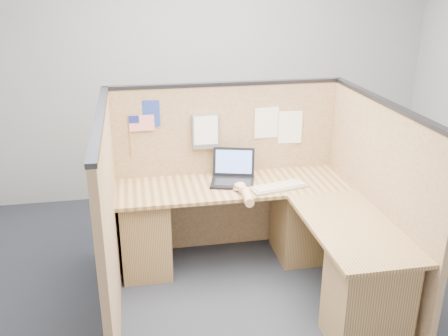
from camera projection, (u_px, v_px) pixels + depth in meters
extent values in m
plane|color=black|center=(250.00, 306.00, 3.82)|extent=(5.00, 5.00, 0.00)
plane|color=#9A9D9F|center=(205.00, 71.00, 5.38)|extent=(5.00, 0.00, 5.00)
cube|color=brown|center=(226.00, 169.00, 4.47)|extent=(2.05, 0.05, 1.50)
cube|color=#232328|center=(226.00, 84.00, 4.19)|extent=(2.05, 0.06, 0.03)
cube|color=brown|center=(109.00, 224.00, 3.47)|extent=(0.05, 1.80, 1.50)
cube|color=#232328|center=(100.00, 117.00, 3.19)|extent=(0.06, 1.80, 0.03)
cube|color=brown|center=(377.00, 202.00, 3.81)|extent=(0.05, 1.80, 1.50)
cube|color=#232328|center=(388.00, 104.00, 3.54)|extent=(0.06, 1.80, 0.03)
cube|color=brown|center=(233.00, 186.00, 4.18)|extent=(1.95, 0.60, 0.03)
cube|color=brown|center=(353.00, 227.00, 3.49)|extent=(0.60, 1.15, 0.03)
cube|color=brown|center=(146.00, 233.00, 4.18)|extent=(0.40, 0.50, 0.70)
cube|color=brown|center=(299.00, 219.00, 4.41)|extent=(0.40, 0.50, 0.70)
cube|color=brown|center=(368.00, 298.00, 3.33)|extent=(0.50, 0.40, 0.70)
cube|color=black|center=(232.00, 183.00, 4.18)|extent=(0.41, 0.35, 0.02)
cube|color=black|center=(229.00, 162.00, 4.29)|extent=(0.36, 0.17, 0.24)
cube|color=#4967AE|center=(229.00, 162.00, 4.28)|extent=(0.31, 0.13, 0.19)
cube|color=gray|center=(279.00, 187.00, 4.09)|extent=(0.50, 0.26, 0.02)
cube|color=silver|center=(279.00, 186.00, 4.08)|extent=(0.45, 0.22, 0.01)
ellipsoid|color=silver|center=(240.00, 188.00, 4.04)|extent=(0.12, 0.09, 0.04)
ellipsoid|color=tan|center=(240.00, 186.00, 4.03)|extent=(0.09, 0.11, 0.05)
cylinder|color=tan|center=(242.00, 190.00, 3.99)|extent=(0.06, 0.05, 0.06)
cylinder|color=tan|center=(248.00, 197.00, 3.86)|extent=(0.10, 0.27, 0.08)
cube|color=navy|center=(150.00, 114.00, 4.13)|extent=(0.17, 0.03, 0.22)
cylinder|color=olive|center=(130.00, 137.00, 4.16)|extent=(0.01, 0.01, 0.36)
cube|color=red|center=(142.00, 123.00, 4.13)|extent=(0.21, 0.00, 0.14)
cube|color=navy|center=(134.00, 119.00, 4.11)|extent=(0.08, 0.00, 0.06)
cube|color=slate|center=(205.00, 132.00, 4.25)|extent=(0.23, 0.05, 0.30)
cube|color=white|center=(206.00, 130.00, 4.22)|extent=(0.20, 0.01, 0.25)
cube|color=white|center=(266.00, 123.00, 4.35)|extent=(0.21, 0.02, 0.27)
cube|color=white|center=(289.00, 127.00, 4.40)|extent=(0.23, 0.02, 0.29)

